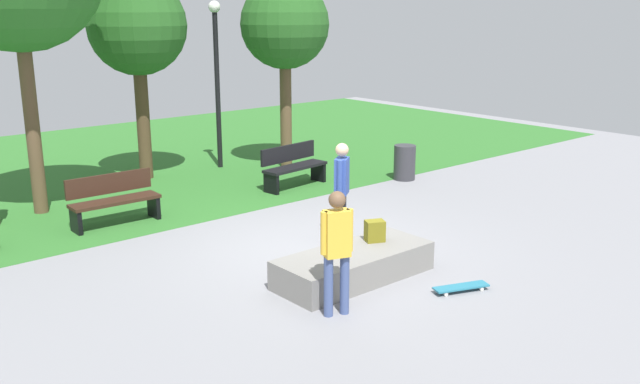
% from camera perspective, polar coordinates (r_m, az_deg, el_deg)
% --- Properties ---
extents(ground_plane, '(28.00, 28.00, 0.00)m').
position_cam_1_polar(ground_plane, '(11.36, 0.06, -4.62)').
color(ground_plane, gray).
extents(grass_lawn, '(26.60, 11.55, 0.01)m').
position_cam_1_polar(grass_lawn, '(18.18, -17.05, 2.22)').
color(grass_lawn, '#2D6B28').
rests_on(grass_lawn, ground_plane).
extents(concrete_ledge, '(2.39, 0.96, 0.43)m').
position_cam_1_polar(concrete_ledge, '(10.04, 2.82, -6.03)').
color(concrete_ledge, gray).
rests_on(concrete_ledge, ground_plane).
extents(backpack_on_ledge, '(0.34, 0.30, 0.32)m').
position_cam_1_polar(backpack_on_ledge, '(10.35, 4.53, -3.22)').
color(backpack_on_ledge, olive).
rests_on(backpack_on_ledge, concrete_ledge).
extents(skater_performing_trick, '(0.41, 0.30, 1.63)m').
position_cam_1_polar(skater_performing_trick, '(8.65, 1.39, -4.33)').
color(skater_performing_trick, '#3F5184').
rests_on(skater_performing_trick, ground_plane).
extents(skater_watching, '(0.38, 0.35, 1.66)m').
position_cam_1_polar(skater_watching, '(11.47, 1.80, 0.63)').
color(skater_watching, black).
rests_on(skater_watching, ground_plane).
extents(skateboard_by_ledge, '(0.82, 0.48, 0.08)m').
position_cam_1_polar(skateboard_by_ledge, '(9.86, 11.54, -7.67)').
color(skateboard_by_ledge, teal).
rests_on(skateboard_by_ledge, ground_plane).
extents(park_bench_far_left, '(1.65, 0.67, 0.91)m').
position_cam_1_polar(park_bench_far_left, '(15.10, -2.23, 2.22)').
color(park_bench_far_left, black).
rests_on(park_bench_far_left, ground_plane).
extents(park_bench_near_path, '(1.61, 0.50, 0.91)m').
position_cam_1_polar(park_bench_near_path, '(12.99, -16.64, -0.52)').
color(park_bench_near_path, '#331E14').
rests_on(park_bench_near_path, ground_plane).
extents(tree_leaning_ash, '(2.17, 2.17, 4.51)m').
position_cam_1_polar(tree_leaning_ash, '(16.04, -14.83, 12.95)').
color(tree_leaning_ash, '#4C3823').
rests_on(tree_leaning_ash, grass_lawn).
extents(tree_young_birch, '(2.10, 2.10, 4.48)m').
position_cam_1_polar(tree_young_birch, '(16.74, -2.92, 13.48)').
color(tree_young_birch, brown).
rests_on(tree_young_birch, grass_lawn).
extents(lamp_post, '(0.28, 0.28, 3.96)m').
position_cam_1_polar(lamp_post, '(16.88, -8.50, 10.10)').
color(lamp_post, black).
rests_on(lamp_post, ground_plane).
extents(trash_bin, '(0.49, 0.49, 0.79)m').
position_cam_1_polar(trash_bin, '(15.87, 6.98, 2.43)').
color(trash_bin, '#333338').
rests_on(trash_bin, ground_plane).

